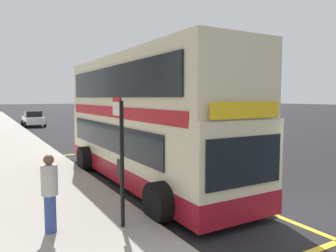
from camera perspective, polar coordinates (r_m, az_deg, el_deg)
ground_plane at (r=37.68m, az=-18.73°, el=0.23°), size 260.00×260.00×0.00m
double_decker_bus at (r=11.28m, az=-4.26°, el=0.34°), size 3.17×10.09×4.40m
bus_bay_markings at (r=11.81m, az=-4.76°, el=-9.57°), size 3.04×13.33×0.01m
bus_stop_sign at (r=7.11m, az=-8.44°, el=-4.60°), size 0.09×0.51×2.85m
parked_car_grey_across at (r=44.77m, az=-14.38°, el=2.08°), size 2.09×4.20×1.62m
parked_car_white_kerbside at (r=36.32m, az=-22.90°, el=1.19°), size 2.09×4.20×1.62m
pedestrian_waiting_near_sign at (r=7.28m, az=-20.35°, el=-10.72°), size 0.34×0.34×1.67m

